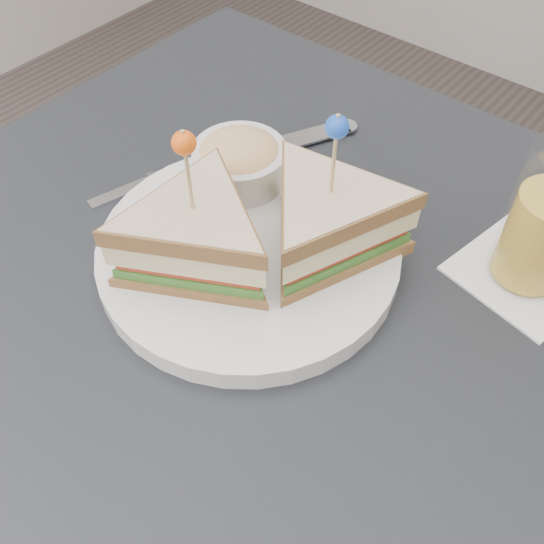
{
  "coord_description": "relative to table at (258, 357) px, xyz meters",
  "views": [
    {
      "loc": [
        0.21,
        -0.24,
        1.17
      ],
      "look_at": [
        0.01,
        0.01,
        0.8
      ],
      "focal_mm": 40.0,
      "sensor_mm": 36.0,
      "label": 1
    }
  ],
  "objects": [
    {
      "name": "plate_meal",
      "position": [
        -0.04,
        0.05,
        0.12
      ],
      "size": [
        0.31,
        0.3,
        0.16
      ],
      "rotation": [
        0.0,
        0.0,
        -0.02
      ],
      "color": "white",
      "rests_on": "table"
    },
    {
      "name": "cutlery_knife",
      "position": [
        -0.14,
        0.16,
        0.08
      ],
      "size": [
        0.13,
        0.23,
        0.01
      ],
      "rotation": [
        0.0,
        0.0,
        -0.47
      ],
      "color": "silver",
      "rests_on": "table"
    },
    {
      "name": "cutlery_fork",
      "position": [
        -0.19,
        0.09,
        0.08
      ],
      "size": [
        0.07,
        0.19,
        0.01
      ],
      "rotation": [
        0.0,
        0.0,
        -0.28
      ],
      "color": "silver",
      "rests_on": "table"
    },
    {
      "name": "table",
      "position": [
        0.0,
        0.0,
        0.0
      ],
      "size": [
        0.8,
        0.8,
        0.75
      ],
      "color": "black",
      "rests_on": "ground"
    }
  ]
}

